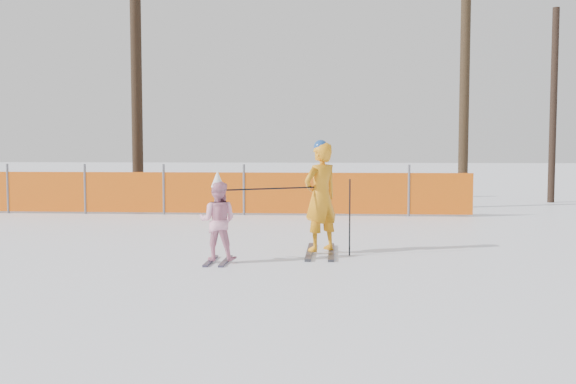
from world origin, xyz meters
name	(u,v)px	position (x,y,z in m)	size (l,w,h in m)	color
ground	(285,265)	(0.00, 0.00, 0.00)	(120.00, 120.00, 0.00)	white
adult	(321,197)	(0.47, 1.04, 0.88)	(0.73, 1.60, 1.78)	black
child	(218,220)	(-0.99, 0.14, 0.61)	(0.58, 0.87, 1.33)	black
ski_poles	(307,202)	(0.27, 0.70, 0.84)	(1.83, 0.79, 1.18)	black
safety_fence	(152,192)	(-3.83, 6.57, 0.56)	(15.55, 0.06, 1.25)	#595960
tree_trunks	(318,94)	(0.21, 9.53, 3.19)	(12.52, 2.03, 6.63)	#332516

